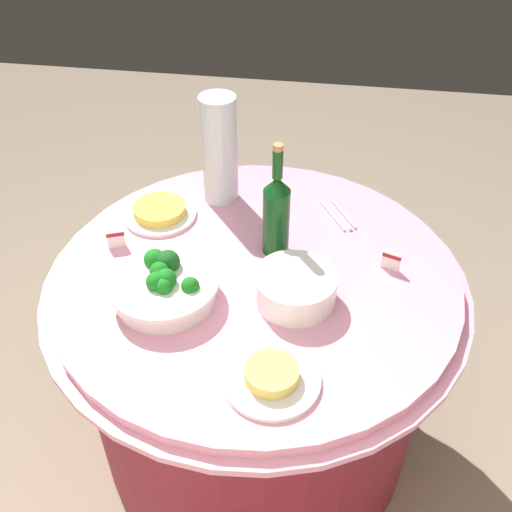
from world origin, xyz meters
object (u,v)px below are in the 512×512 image
wine_bottle (276,213)px  serving_tongs (339,216)px  broccoli_bowl (164,285)px  decorative_fruit_vase (220,153)px  food_plate_fried_egg (160,212)px  food_plate_noodles (272,377)px  plate_stack (295,288)px  label_placard_front (116,238)px  label_placard_mid (391,260)px

wine_bottle → serving_tongs: size_ratio=2.09×
broccoli_bowl → serving_tongs: (-0.42, -0.42, -0.04)m
serving_tongs → decorative_fruit_vase: bearing=-7.3°
wine_bottle → serving_tongs: bearing=-132.0°
broccoli_bowl → food_plate_fried_egg: (0.11, -0.34, -0.02)m
decorative_fruit_vase → food_plate_noodles: bearing=110.2°
plate_stack → food_plate_noodles: 0.27m
broccoli_bowl → label_placard_front: 0.26m
broccoli_bowl → wine_bottle: wine_bottle is taller
serving_tongs → label_placard_mid: size_ratio=2.92×
broccoli_bowl → plate_stack: size_ratio=1.33×
food_plate_fried_egg → label_placard_front: (0.08, 0.16, 0.01)m
wine_bottle → broccoli_bowl: bearing=42.7°
broccoli_bowl → serving_tongs: 0.60m
decorative_fruit_vase → food_plate_fried_egg: size_ratio=1.55×
serving_tongs → food_plate_fried_egg: 0.54m
decorative_fruit_vase → label_placard_front: bearing=50.4°
plate_stack → decorative_fruit_vase: bearing=-56.8°
broccoli_bowl → decorative_fruit_vase: bearing=-96.0°
food_plate_noodles → label_placard_mid: 0.50m
food_plate_fried_egg → decorative_fruit_vase: bearing=-141.4°
decorative_fruit_vase → food_plate_fried_egg: decorative_fruit_vase is taller
decorative_fruit_vase → food_plate_noodles: (-0.26, 0.70, -0.15)m
broccoli_bowl → label_placard_mid: 0.61m
food_plate_fried_egg → label_placard_mid: bearing=168.6°
plate_stack → label_placard_mid: plate_stack is taller
serving_tongs → food_plate_fried_egg: bearing=8.7°
food_plate_fried_egg → label_placard_mid: 0.70m
broccoli_bowl → food_plate_noodles: size_ratio=1.27×
food_plate_fried_egg → food_plate_noodles: 0.71m
broccoli_bowl → wine_bottle: (-0.25, -0.23, 0.09)m
food_plate_noodles → label_placard_front: (0.50, -0.40, 0.02)m
serving_tongs → food_plate_noodles: (0.12, 0.65, 0.01)m
wine_bottle → plate_stack: bearing=111.5°
decorative_fruit_vase → serving_tongs: size_ratio=2.12×
plate_stack → wine_bottle: bearing=-68.5°
broccoli_bowl → plate_stack: broccoli_bowl is taller
food_plate_fried_egg → serving_tongs: bearing=-171.3°
label_placard_mid → food_plate_noodles: bearing=58.2°
plate_stack → label_placard_front: (0.52, -0.13, -0.01)m
broccoli_bowl → label_placard_mid: size_ratio=5.09×
serving_tongs → label_placard_mid: 0.27m
food_plate_noodles → label_placard_front: label_placard_front is taller
serving_tongs → label_placard_mid: (-0.15, 0.22, 0.03)m
wine_bottle → food_plate_noodles: wine_bottle is taller
plate_stack → food_plate_fried_egg: size_ratio=0.95×
plate_stack → wine_bottle: 0.22m
broccoli_bowl → serving_tongs: size_ratio=1.74×
wine_bottle → label_placard_front: wine_bottle is taller
label_placard_mid → wine_bottle: bearing=-5.7°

